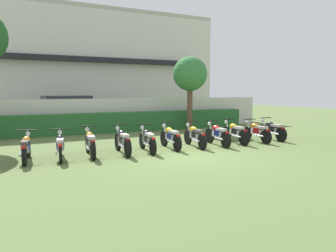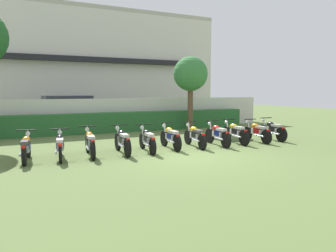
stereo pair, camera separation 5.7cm
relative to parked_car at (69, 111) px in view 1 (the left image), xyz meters
name	(u,v)px [view 1 (the left image)]	position (x,y,z in m)	size (l,w,h in m)	color
ground	(191,156)	(2.30, -10.84, -0.94)	(60.00, 60.00, 0.00)	#566B38
building	(87,67)	(2.30, 5.95, 3.19)	(19.46, 6.50, 8.25)	silver
compound_wall	(120,114)	(2.30, -2.95, -0.06)	(18.49, 0.30, 1.76)	silver
hedge_row	(124,122)	(2.30, -3.65, -0.42)	(14.79, 0.70, 1.04)	#28602D
parked_car	(69,111)	(0.00, 0.00, 0.00)	(4.69, 2.51, 1.89)	navy
tree_far_side	(190,75)	(5.80, -4.59, 2.11)	(1.89, 1.89, 4.06)	brown
motorcycle_in_row_0	(26,148)	(-2.65, -9.38, -0.50)	(0.60, 1.77, 0.94)	black
motorcycle_in_row_1	(60,146)	(-1.67, -9.46, -0.50)	(0.60, 1.78, 0.94)	black
motorcycle_in_row_2	(90,143)	(-0.72, -9.40, -0.48)	(0.60, 1.94, 0.98)	black
motorcycle_in_row_3	(122,141)	(0.37, -9.48, -0.48)	(0.60, 1.96, 0.98)	black
motorcycle_in_row_4	(147,139)	(1.28, -9.49, -0.49)	(0.60, 1.86, 0.95)	black
motorcycle_in_row_5	(170,137)	(2.29, -9.31, -0.49)	(0.60, 1.83, 0.96)	black
motorcycle_in_row_6	(195,136)	(3.31, -9.38, -0.49)	(0.60, 1.87, 0.95)	black
motorcycle_in_row_7	(217,134)	(4.28, -9.49, -0.48)	(0.60, 1.86, 0.97)	black
motorcycle_in_row_8	(235,132)	(5.26, -9.34, -0.48)	(0.60, 1.95, 0.98)	black
motorcycle_in_row_9	(256,132)	(6.30, -9.46, -0.49)	(0.60, 1.84, 0.95)	black
motorcycle_in_row_10	(272,130)	(7.29, -9.33, -0.48)	(0.60, 1.83, 0.97)	black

